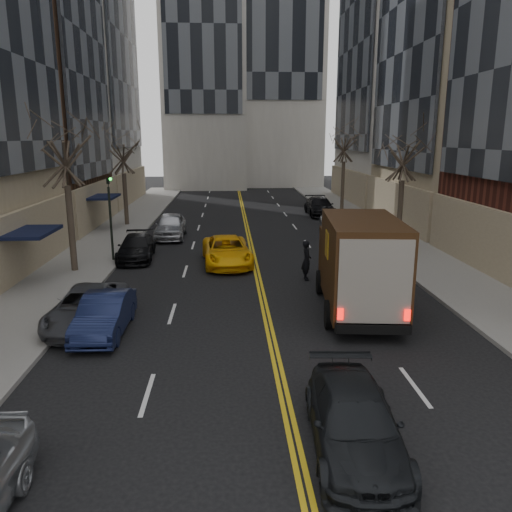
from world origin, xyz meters
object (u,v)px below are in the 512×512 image
(taxi, at_px, (227,251))
(ups_truck, at_px, (359,265))
(observer_sedan, at_px, (354,422))
(pedestrian, at_px, (307,260))

(taxi, bearing_deg, ups_truck, -61.47)
(observer_sedan, relative_size, pedestrian, 2.48)
(taxi, xyz_separation_m, pedestrian, (3.64, -3.06, 0.21))
(ups_truck, bearing_deg, pedestrian, 111.94)
(taxi, bearing_deg, observer_sedan, -85.48)
(ups_truck, relative_size, pedestrian, 3.71)
(observer_sedan, bearing_deg, ups_truck, 79.13)
(ups_truck, distance_m, observer_sedan, 8.82)
(ups_truck, height_order, pedestrian, ups_truck)
(observer_sedan, height_order, pedestrian, pedestrian)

